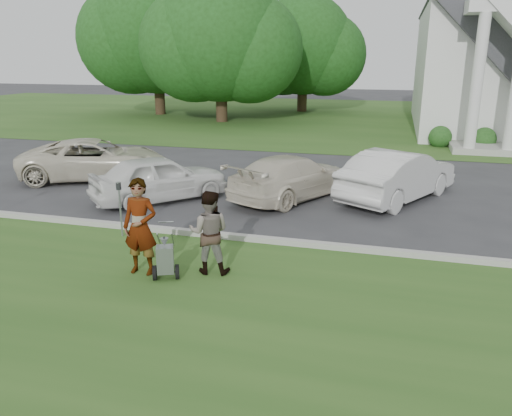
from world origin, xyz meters
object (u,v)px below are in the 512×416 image
at_px(car_b, 160,178).
at_px(person_left, 140,228).
at_px(tree_left, 220,42).
at_px(tree_far, 156,36).
at_px(person_right, 209,233).
at_px(car_d, 398,175).
at_px(car_a, 95,159).
at_px(church, 505,25).
at_px(tree_back, 303,50).
at_px(car_c, 292,177).
at_px(parking_meter_near, 120,202).
at_px(striping_cart, 165,260).

bearing_deg(car_b, person_left, 154.15).
bearing_deg(tree_left, person_left, -74.43).
bearing_deg(tree_far, person_right, -62.16).
height_order(person_right, car_d, person_right).
relative_size(tree_far, car_b, 2.82).
distance_m(person_right, car_a, 9.48).
xyz_separation_m(person_right, car_d, (3.62, 6.64, -0.09)).
relative_size(car_b, car_d, 0.89).
height_order(person_left, car_d, person_left).
bearing_deg(church, car_a, -131.64).
relative_size(tree_left, tree_back, 1.11).
bearing_deg(person_left, car_a, 126.81).
bearing_deg(car_a, person_left, -165.59).
relative_size(tree_far, person_left, 5.95).
bearing_deg(car_c, car_d, -140.99).
xyz_separation_m(tree_far, tree_back, (10.00, 5.00, -0.97)).
relative_size(person_left, parking_meter_near, 1.42).
bearing_deg(parking_meter_near, person_left, -50.08).
distance_m(person_right, car_c, 5.99).
xyz_separation_m(tree_left, tree_far, (-6.00, 3.00, 0.58)).
height_order(tree_left, car_b, tree_left).
bearing_deg(car_a, car_d, -113.60).
height_order(tree_far, parking_meter_near, tree_far).
bearing_deg(car_c, church, -88.05).
xyz_separation_m(car_a, car_c, (7.29, -0.62, -0.04)).
relative_size(tree_back, car_d, 2.06).
distance_m(tree_back, car_a, 25.26).
relative_size(tree_far, car_c, 2.53).
bearing_deg(striping_cart, tree_far, 93.47).
bearing_deg(car_d, parking_meter_near, 67.53).
xyz_separation_m(church, person_right, (-9.09, -24.49, -5.09)).
height_order(striping_cart, car_c, car_c).
xyz_separation_m(person_left, car_a, (-5.52, 6.99, -0.27)).
bearing_deg(tree_back, parking_meter_near, -87.90).
relative_size(tree_back, striping_cart, 8.88).
bearing_deg(person_left, car_b, 110.64).
xyz_separation_m(tree_back, striping_cart, (3.19, -31.90, -4.32)).
distance_m(tree_left, striping_cart, 25.40).
relative_size(tree_left, person_right, 6.22).
relative_size(striping_cart, car_d, 0.23).
xyz_separation_m(tree_left, parking_meter_near, (5.10, -21.95, -4.24)).
relative_size(striping_cart, car_c, 0.24).
height_order(church, tree_back, church).
bearing_deg(car_c, tree_left, -37.33).
relative_size(tree_back, car_c, 2.09).
bearing_deg(car_b, car_c, -118.40).
bearing_deg(church, car_b, -122.03).
xyz_separation_m(tree_back, person_right, (3.92, -31.36, -3.87)).
relative_size(car_a, car_b, 1.24).
distance_m(person_right, parking_meter_near, 3.15).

